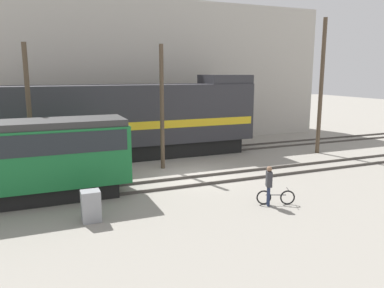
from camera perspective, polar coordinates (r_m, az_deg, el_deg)
ground_plane at (r=20.55m, az=0.34°, el=-4.85°), size 120.00×120.00×0.00m
track_near at (r=19.55m, az=1.61°, el=-5.46°), size 60.00×1.50×0.14m
track_far at (r=25.57m, az=-4.46°, el=-1.58°), size 60.00×1.51×0.14m
building_backdrop at (r=32.32m, az=-8.87°, el=10.73°), size 32.38×6.00×11.13m
freight_locomotive at (r=24.43m, az=-11.10°, el=3.50°), size 18.42×3.04×5.40m
streetcar at (r=17.51m, az=-25.10°, el=-1.81°), size 9.29×2.54×3.55m
bicycle at (r=16.49m, az=12.64°, el=-7.94°), size 1.54×0.75×0.70m
person at (r=16.07m, az=11.64°, el=-5.67°), size 0.34×0.42×1.72m
utility_pole_left at (r=20.56m, az=-23.53°, el=4.23°), size 0.24×0.24×7.02m
utility_pole_center at (r=21.57m, az=-4.60°, el=5.50°), size 0.24×0.24×7.12m
utility_pole_right at (r=27.24m, az=19.08°, el=8.17°), size 0.28×0.28×9.13m
signal_box at (r=14.79m, az=-15.14°, el=-9.12°), size 0.70×0.60×1.20m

